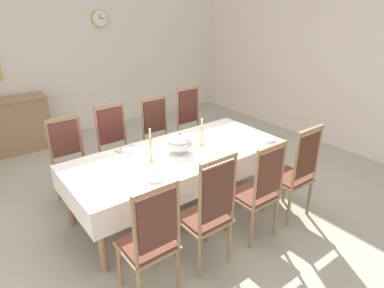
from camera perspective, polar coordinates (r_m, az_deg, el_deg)
ground at (r=4.38m, az=-3.19°, el=-10.04°), size 6.51×6.38×0.04m
back_wall at (r=6.62m, az=-20.29°, el=16.78°), size 6.51×0.08×3.55m
right_wall at (r=6.15m, az=23.73°, el=15.85°), size 0.08×6.38×3.55m
dining_table at (r=3.95m, az=-2.42°, el=-2.40°), size 2.56×1.10×0.75m
tablecloth at (r=3.94m, az=-2.43°, el=-2.28°), size 2.58×1.12×0.29m
chair_south_a at (r=2.89m, az=-7.06°, el=-15.86°), size 0.44×0.42×1.14m
chair_north_a at (r=4.42m, az=-19.84°, el=-2.53°), size 0.44×0.42×1.08m
chair_south_b at (r=3.15m, az=2.79°, el=-11.39°), size 0.44×0.42×1.20m
chair_north_b at (r=4.60m, az=-12.70°, el=-0.35°), size 0.44×0.42×1.14m
chair_south_c at (r=3.57m, az=11.20°, el=-7.67°), size 0.44×0.42×1.13m
chair_north_c at (r=4.89m, az=-5.52°, el=1.53°), size 0.44×0.42×1.12m
chair_south_d at (r=4.00m, az=17.12°, el=-4.61°), size 0.44×0.42×1.16m
chair_north_d at (r=5.21m, az=0.11°, el=3.30°), size 0.44×0.42×1.19m
soup_tureen at (r=3.89m, az=-2.07°, el=0.26°), size 0.31×0.31×0.24m
candlestick_west at (r=3.68m, az=-7.03°, el=-0.66°), size 0.07×0.07×0.38m
candlestick_east at (r=4.06m, az=1.65°, el=1.61°), size 0.07×0.07×0.34m
bowl_near_left at (r=3.34m, az=-6.26°, el=-5.99°), size 0.14×0.14×0.03m
bowl_near_right at (r=4.04m, az=-10.99°, el=-0.78°), size 0.17×0.17×0.03m
bowl_far_left at (r=4.32m, az=13.04°, el=0.76°), size 0.18×0.18×0.04m
spoon_primary at (r=3.32m, az=-7.95°, el=-6.47°), size 0.04×0.18×0.01m
spoon_secondary at (r=4.02m, az=-12.65°, el=-1.25°), size 0.04×0.18×0.01m
sideboard at (r=6.30m, az=-29.40°, el=2.44°), size 1.44×0.48×0.90m
mounted_clock at (r=6.73m, az=-15.43°, el=19.90°), size 0.30×0.06×0.30m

